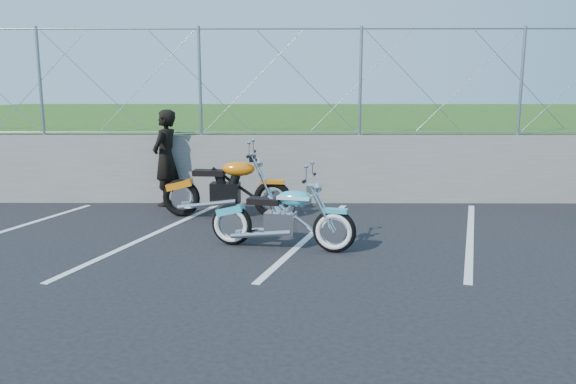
{
  "coord_description": "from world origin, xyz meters",
  "views": [
    {
      "loc": [
        -0.29,
        -7.17,
        2.19
      ],
      "look_at": [
        -0.34,
        1.3,
        0.61
      ],
      "focal_mm": 35.0,
      "sensor_mm": 36.0,
      "label": 1
    }
  ],
  "objects": [
    {
      "name": "grass_field",
      "position": [
        0.0,
        13.5,
        0.65
      ],
      "size": [
        30.0,
        20.0,
        1.3
      ],
      "primitive_type": "cube",
      "color": "#234A13",
      "rests_on": "ground"
    },
    {
      "name": "person_standing",
      "position": [
        -2.63,
        3.2,
        0.9
      ],
      "size": [
        0.59,
        0.75,
        1.79
      ],
      "primitive_type": "imported",
      "rotation": [
        0.0,
        0.0,
        -1.85
      ],
      "color": "black",
      "rests_on": "ground"
    },
    {
      "name": "naked_orange",
      "position": [
        -1.36,
        2.19,
        0.47
      ],
      "size": [
        2.23,
        0.76,
        1.11
      ],
      "rotation": [
        0.0,
        0.0,
        -0.08
      ],
      "color": "black",
      "rests_on": "ground"
    },
    {
      "name": "cruiser_turquoise",
      "position": [
        -0.4,
        0.29,
        0.41
      ],
      "size": [
        2.01,
        0.71,
        1.02
      ],
      "rotation": [
        0.0,
        0.0,
        -0.25
      ],
      "color": "black",
      "rests_on": "ground"
    },
    {
      "name": "retaining_wall",
      "position": [
        0.0,
        3.5,
        0.65
      ],
      "size": [
        30.0,
        0.22,
        1.3
      ],
      "primitive_type": "cube",
      "color": "slate",
      "rests_on": "ground"
    },
    {
      "name": "chain_link_fence",
      "position": [
        0.0,
        3.5,
        2.3
      ],
      "size": [
        28.0,
        0.03,
        2.0
      ],
      "color": "gray",
      "rests_on": "retaining_wall"
    },
    {
      "name": "ground",
      "position": [
        0.0,
        0.0,
        0.0
      ],
      "size": [
        90.0,
        90.0,
        0.0
      ],
      "primitive_type": "plane",
      "color": "black",
      "rests_on": "ground"
    },
    {
      "name": "parking_lines",
      "position": [
        1.2,
        1.0,
        0.0
      ],
      "size": [
        18.29,
        4.31,
        0.01
      ],
      "color": "silver",
      "rests_on": "ground"
    }
  ]
}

